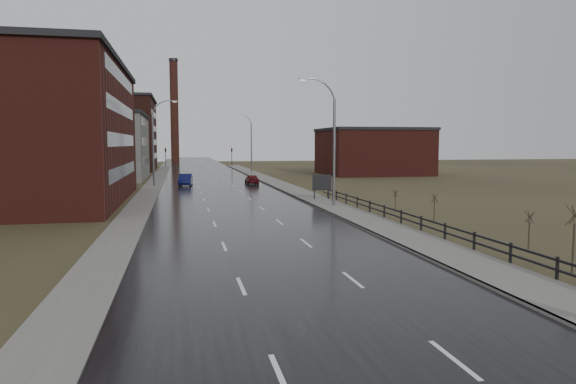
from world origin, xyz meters
name	(u,v)px	position (x,y,z in m)	size (l,w,h in m)	color
road	(216,187)	(0.00, 60.00, 0.03)	(14.00, 300.00, 0.06)	black
sidewalk_right	(335,208)	(8.60, 35.00, 0.09)	(3.20, 180.00, 0.18)	#595651
curb_right	(318,208)	(7.08, 35.00, 0.09)	(0.16, 180.00, 0.18)	slate
sidewalk_left	(152,187)	(-8.20, 60.00, 0.06)	(2.40, 260.00, 0.12)	#595651
warehouse_near	(0,132)	(-20.99, 45.00, 6.76)	(22.44, 28.56, 13.50)	#471914
warehouse_mid	(93,146)	(-17.99, 78.00, 5.26)	(16.32, 20.40, 10.50)	slate
warehouse_far	(91,134)	(-22.99, 108.00, 7.76)	(26.52, 24.48, 15.50)	#331611
building_right	(373,151)	(30.30, 82.00, 4.26)	(18.36, 16.32, 8.50)	#471914
smokestack	(174,111)	(-6.00, 150.00, 15.50)	(2.70, 2.70, 30.70)	#331611
streetlight_right_mid	(331,142)	(8.50, 36.00, 5.84)	(3.36, 0.28, 11.35)	slate
streetlight_left	(155,142)	(-7.70, 62.00, 5.84)	(3.36, 0.28, 11.35)	slate
streetlight_right_far	(250,143)	(8.50, 90.00, 5.84)	(3.36, 0.28, 11.35)	slate
guardrail	(451,232)	(10.30, 18.31, 0.71)	(0.10, 53.05, 1.10)	black
shrub_c	(574,238)	(11.90, 11.03, 1.61)	(0.71, 0.75, 3.03)	#382D23
shrub_d	(529,230)	(13.53, 16.03, 1.10)	(0.49, 0.52, 2.07)	#382D23
shrub_e	(434,207)	(13.14, 25.70, 1.12)	(0.50, 0.53, 2.11)	#382D23
shrub_f	(395,200)	(12.75, 31.62, 0.98)	(0.44, 0.47, 1.85)	#382D23
billboard	(322,183)	(9.10, 41.07, 1.73)	(1.93, 0.17, 2.60)	black
traffic_light_left	(165,148)	(-8.00, 120.00, 4.60)	(0.58, 2.73, 5.30)	black
traffic_light_right	(232,148)	(8.00, 120.00, 4.60)	(0.58, 2.73, 5.30)	black
car_near	(186,180)	(-3.90, 62.41, 0.78)	(1.66, 4.75, 1.56)	#0D1041
car_far	(252,180)	(5.14, 62.84, 0.69)	(1.62, 4.04, 1.38)	#4D0C12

